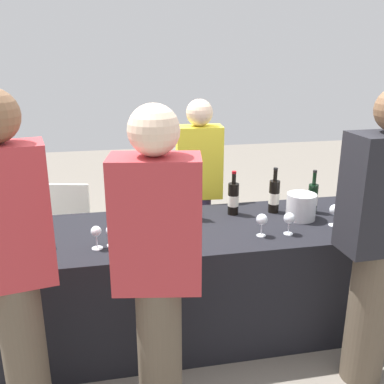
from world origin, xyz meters
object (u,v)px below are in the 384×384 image
at_px(server_pouring, 199,187).
at_px(guest_2, 380,236).
at_px(wine_glass_2, 111,231).
at_px(menu_board, 61,225).
at_px(wine_bottle_1, 233,198).
at_px(wine_glass_0, 42,232).
at_px(wine_bottle_0, 192,202).
at_px(wine_glass_5, 335,211).
at_px(ice_bucket, 301,206).
at_px(wine_glass_4, 289,219).
at_px(wine_bottle_2, 274,196).
at_px(wine_bottle_3, 313,198).
at_px(wine_glass_3, 262,220).
at_px(guest_1, 158,270).
at_px(guest_0, 12,263).
at_px(wine_glass_1, 96,233).

distance_m(server_pouring, guest_2, 1.51).
xyz_separation_m(wine_glass_2, menu_board, (-0.45, 1.34, -0.47)).
bearing_deg(wine_bottle_1, wine_glass_0, -165.77).
relative_size(wine_bottle_0, wine_glass_5, 2.24).
height_order(wine_bottle_0, ice_bucket, wine_bottle_0).
xyz_separation_m(wine_bottle_0, wine_bottle_1, (0.31, 0.03, -0.00)).
xyz_separation_m(wine_glass_0, wine_glass_4, (1.51, -0.09, 0.00)).
relative_size(wine_bottle_2, wine_bottle_3, 1.05).
bearing_deg(wine_glass_2, wine_bottle_1, 23.22).
relative_size(wine_glass_3, wine_glass_5, 1.00).
height_order(wine_bottle_2, wine_glass_2, wine_bottle_2).
distance_m(wine_bottle_3, ice_bucket, 0.17).
height_order(wine_glass_4, guest_1, guest_1).
distance_m(guest_1, menu_board, 2.13).
relative_size(wine_glass_5, server_pouring, 0.10).
bearing_deg(wine_bottle_2, wine_bottle_3, -12.10).
relative_size(guest_1, menu_board, 2.16).
distance_m(wine_bottle_3, wine_glass_3, 0.60).
distance_m(guest_0, guest_2, 1.88).
distance_m(wine_bottle_0, server_pouring, 0.51).
xyz_separation_m(wine_glass_3, guest_0, (-1.38, -0.49, 0.09)).
bearing_deg(server_pouring, wine_glass_1, 51.19).
bearing_deg(wine_glass_5, wine_bottle_2, 133.14).
xyz_separation_m(wine_glass_0, wine_glass_5, (1.86, -0.02, 0.01)).
distance_m(wine_bottle_0, wine_glass_2, 0.65).
bearing_deg(wine_glass_1, server_pouring, 46.85).
xyz_separation_m(wine_bottle_0, menu_board, (-1.00, 1.00, -0.50)).
bearing_deg(guest_0, wine_glass_5, 5.75).
distance_m(wine_glass_5, guest_0, 1.99).
bearing_deg(menu_board, wine_glass_1, -61.88).
xyz_separation_m(wine_glass_5, guest_0, (-1.91, -0.56, 0.09)).
relative_size(wine_bottle_0, guest_1, 0.20).
bearing_deg(guest_0, guest_2, -9.91).
bearing_deg(guest_0, wine_bottle_2, 18.13).
bearing_deg(wine_glass_5, wine_bottle_3, 96.59).
xyz_separation_m(wine_bottle_0, server_pouring, (0.16, 0.49, -0.05)).
relative_size(wine_bottle_1, wine_bottle_2, 0.96).
height_order(wine_bottle_0, wine_glass_2, wine_bottle_0).
xyz_separation_m(wine_glass_1, wine_glass_4, (1.19, -0.02, 0.00)).
bearing_deg(menu_board, wine_bottle_1, -23.18).
bearing_deg(guest_0, wine_glass_2, 39.09).
bearing_deg(wine_glass_4, menu_board, 138.28).
bearing_deg(wine_glass_4, wine_glass_3, 178.07).
height_order(wine_bottle_0, guest_2, guest_2).
distance_m(wine_glass_3, wine_glass_4, 0.18).
bearing_deg(wine_bottle_1, wine_glass_4, -59.19).
relative_size(wine_bottle_0, ice_bucket, 1.63).
distance_m(wine_glass_0, server_pouring, 1.36).
relative_size(wine_bottle_2, wine_glass_2, 2.55).
distance_m(wine_glass_1, guest_2, 1.59).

